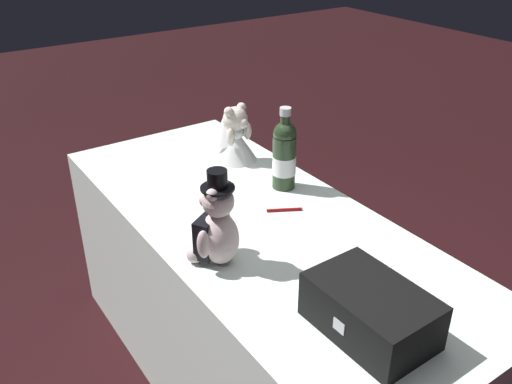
{
  "coord_description": "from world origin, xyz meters",
  "views": [
    {
      "loc": [
        1.29,
        -0.88,
        1.68
      ],
      "look_at": [
        0.0,
        0.0,
        0.84
      ],
      "focal_mm": 38.49,
      "sensor_mm": 36.0,
      "label": 1
    }
  ],
  "objects_px": {
    "teddy_bear_bride": "(233,135)",
    "signing_pen": "(286,210)",
    "teddy_bear_groom": "(216,228)",
    "champagne_bottle": "(284,154)",
    "gift_case_black": "(370,311)"
  },
  "relations": [
    {
      "from": "teddy_bear_groom",
      "to": "signing_pen",
      "type": "relative_size",
      "value": 2.53
    },
    {
      "from": "champagne_bottle",
      "to": "gift_case_black",
      "type": "bearing_deg",
      "value": -21.54
    },
    {
      "from": "teddy_bear_bride",
      "to": "signing_pen",
      "type": "distance_m",
      "value": 0.48
    },
    {
      "from": "teddy_bear_groom",
      "to": "teddy_bear_bride",
      "type": "relative_size",
      "value": 1.28
    },
    {
      "from": "teddy_bear_bride",
      "to": "signing_pen",
      "type": "bearing_deg",
      "value": -10.15
    },
    {
      "from": "teddy_bear_bride",
      "to": "champagne_bottle",
      "type": "xyz_separation_m",
      "value": [
        0.31,
        0.02,
        0.03
      ]
    },
    {
      "from": "champagne_bottle",
      "to": "teddy_bear_groom",
      "type": "bearing_deg",
      "value": -59.33
    },
    {
      "from": "teddy_bear_groom",
      "to": "gift_case_black",
      "type": "distance_m",
      "value": 0.49
    },
    {
      "from": "teddy_bear_bride",
      "to": "champagne_bottle",
      "type": "height_order",
      "value": "champagne_bottle"
    },
    {
      "from": "teddy_bear_bride",
      "to": "signing_pen",
      "type": "relative_size",
      "value": 1.98
    },
    {
      "from": "champagne_bottle",
      "to": "signing_pen",
      "type": "bearing_deg",
      "value": -34.37
    },
    {
      "from": "signing_pen",
      "to": "gift_case_black",
      "type": "xyz_separation_m",
      "value": [
        0.58,
        -0.19,
        0.06
      ]
    },
    {
      "from": "teddy_bear_groom",
      "to": "champagne_bottle",
      "type": "xyz_separation_m",
      "value": [
        -0.26,
        0.44,
        0.02
      ]
    },
    {
      "from": "teddy_bear_bride",
      "to": "signing_pen",
      "type": "height_order",
      "value": "teddy_bear_bride"
    },
    {
      "from": "gift_case_black",
      "to": "teddy_bear_groom",
      "type": "bearing_deg",
      "value": -161.78
    }
  ]
}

